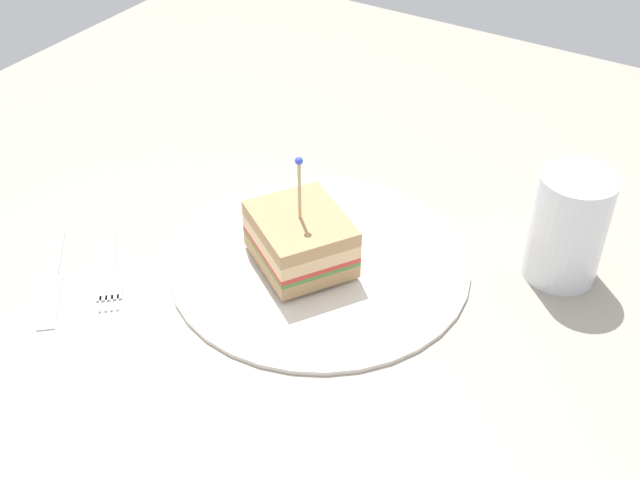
# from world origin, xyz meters

# --- Properties ---
(ground_plane) EXTENTS (1.13, 1.13, 0.02)m
(ground_plane) POSITION_xyz_m (0.00, 0.00, -0.01)
(ground_plane) COLOR #9E9384
(plate) EXTENTS (0.28, 0.28, 0.01)m
(plate) POSITION_xyz_m (0.00, 0.00, 0.00)
(plate) COLOR silver
(plate) RESTS_ON ground_plane
(sandwich_half_center) EXTENTS (0.11, 0.12, 0.11)m
(sandwich_half_center) POSITION_xyz_m (0.01, -0.01, 0.03)
(sandwich_half_center) COLOR tan
(sandwich_half_center) RESTS_ON plate
(drink_glass) EXTENTS (0.07, 0.07, 0.10)m
(drink_glass) POSITION_xyz_m (-0.10, 0.19, 0.05)
(drink_glass) COLOR #B74C33
(drink_glass) RESTS_ON ground_plane
(fork) EXTENTS (0.10, 0.09, 0.00)m
(fork) POSITION_xyz_m (0.12, -0.15, 0.00)
(fork) COLOR silver
(fork) RESTS_ON ground_plane
(knife) EXTENTS (0.11, 0.10, 0.00)m
(knife) POSITION_xyz_m (0.15, -0.19, 0.00)
(knife) COLOR silver
(knife) RESTS_ON ground_plane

